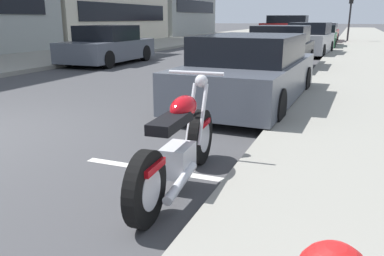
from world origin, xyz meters
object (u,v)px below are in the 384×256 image
Objects in this scene: parked_car_near_corner at (319,37)px; car_opposite_curb at (108,46)px; parked_car_at_intersection at (250,71)px; traffic_signal_near_corner at (351,5)px; parked_car_behind_motorcycle at (323,33)px; parked_car_second_in_row at (280,49)px; parked_motorcycle at (179,147)px; crossing_truck at (287,25)px; parked_car_far_down_curb at (309,40)px.

car_opposite_curb is at bearing 148.53° from parked_car_near_corner.
traffic_signal_near_corner is (22.50, -1.51, 1.92)m from parked_car_at_intersection.
parked_car_near_corner is (16.64, -0.04, -0.03)m from parked_car_at_intersection.
traffic_signal_near_corner is (0.66, -1.61, 1.93)m from parked_car_behind_motorcycle.
car_opposite_curb is 19.29m from traffic_signal_near_corner.
parked_car_near_corner is at bearing -177.75° from parked_car_behind_motorcycle.
parked_car_second_in_row is at bearing 173.61° from traffic_signal_near_corner.
parked_motorcycle is 20.90m from parked_car_near_corner.
parked_car_near_corner is 1.01× the size of car_opposite_curb.
parked_car_behind_motorcycle is 0.83× the size of crossing_truck.
parked_car_behind_motorcycle is 12.94m from crossing_truck.
traffic_signal_near_corner reaches higher than parked_motorcycle.
crossing_truck is at bearing 15.11° from parked_car_far_down_curb.
parked_car_second_in_row reaches higher than parked_motorcycle.
parked_car_at_intersection is 22.63m from traffic_signal_near_corner.
parked_motorcycle is at bearing 179.99° from parked_car_near_corner.
parked_motorcycle is at bearing -178.35° from parked_car_behind_motorcycle.
parked_car_at_intersection is 1.09× the size of car_opposite_curb.
parked_car_second_in_row is at bearing 179.76° from parked_car_behind_motorcycle.
parked_car_at_intersection is at bearing 99.61° from crossing_truck.
parked_motorcycle is at bearing 35.62° from car_opposite_curb.
car_opposite_curb is at bearing 154.45° from traffic_signal_near_corner.
car_opposite_curb is (-11.47, 6.81, 0.04)m from parked_car_near_corner.
parked_car_second_in_row is 28.62m from crossing_truck.
parked_car_near_corner is (20.90, 0.27, 0.19)m from parked_motorcycle.
car_opposite_curb reaches higher than parked_motorcycle.
parked_car_near_corner is at bearing 106.67° from crossing_truck.
parked_car_near_corner is 5.20m from parked_car_behind_motorcycle.
parked_car_second_in_row is 6.42m from car_opposite_curb.
parked_car_behind_motorcycle is 2.59m from traffic_signal_near_corner.
car_opposite_curb is at bearing 137.28° from parked_car_far_down_curb.
crossing_truck is at bearing 9.10° from parked_car_at_intersection.
traffic_signal_near_corner reaches higher than parked_car_behind_motorcycle.
parked_car_far_down_curb reaches higher than parked_car_second_in_row.
parked_car_behind_motorcycle is (26.09, 0.41, 0.22)m from parked_motorcycle.
crossing_truck is at bearing 27.41° from traffic_signal_near_corner.
parked_motorcycle is 0.47× the size of parked_car_at_intersection.
parked_car_near_corner is 17.95m from crossing_truck.
parked_motorcycle is at bearing -174.79° from parked_car_far_down_curb.
car_opposite_curb reaches higher than parked_car_near_corner.
parked_car_far_down_curb is 11.23m from traffic_signal_near_corner.
traffic_signal_near_corner is (17.32, -8.28, 1.92)m from car_opposite_curb.
parked_car_at_intersection is at bearing -179.00° from parked_car_behind_motorcycle.
parked_car_far_down_curb is (15.79, 0.34, 0.27)m from parked_motorcycle.
parked_car_second_in_row is 0.96× the size of car_opposite_curb.
parked_car_far_down_curb reaches higher than parked_car_behind_motorcycle.
crossing_truck is (22.48, 4.43, 0.31)m from parked_car_far_down_curb.
crossing_truck is (28.33, 4.09, 0.34)m from parked_car_second_in_row.
crossing_truck reaches higher than parked_motorcycle.
parked_car_far_down_curb reaches higher than parked_car_at_intersection.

